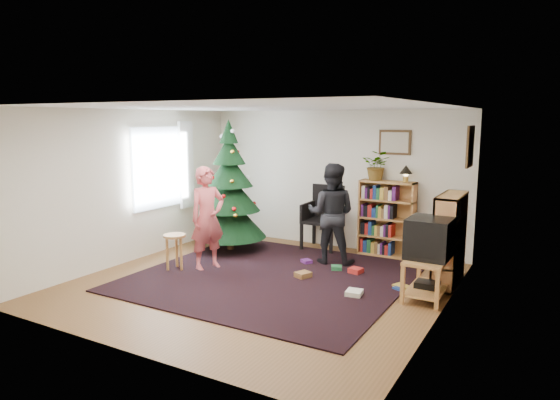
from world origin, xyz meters
The scene contains 23 objects.
floor centered at (0.00, 0.00, 0.00)m, with size 5.00×5.00×0.00m, color brown.
ceiling centered at (0.00, 0.00, 2.50)m, with size 5.00×5.00×0.00m, color white.
wall_back centered at (0.00, 2.50, 1.25)m, with size 5.00×0.02×2.50m, color silver.
wall_front centered at (0.00, -2.50, 1.25)m, with size 5.00×0.02×2.50m, color silver.
wall_left centered at (-2.50, 0.00, 1.25)m, with size 0.02×5.00×2.50m, color silver.
wall_right centered at (2.50, 0.00, 1.25)m, with size 0.02×5.00×2.50m, color silver.
rug centered at (0.00, 0.30, 0.01)m, with size 3.80×3.60×0.02m, color black.
window_pane centered at (-2.47, 0.60, 1.50)m, with size 0.04×1.20×1.40m, color silver.
curtain centered at (-2.43, 1.30, 1.50)m, with size 0.06×0.35×1.60m, color white.
picture_back centered at (1.15, 2.48, 1.95)m, with size 0.55×0.03×0.42m.
picture_right centered at (2.48, 1.75, 1.95)m, with size 0.03×0.50×0.60m.
christmas_tree centered at (-1.44, 1.29, 0.97)m, with size 1.29×1.29×2.34m.
bookshelf_back centered at (1.10, 2.34, 0.66)m, with size 0.95×0.30×1.30m.
bookshelf_right centered at (2.34, 1.32, 0.66)m, with size 0.30×0.95×1.30m.
tv_stand centered at (2.22, 0.60, 0.32)m, with size 0.49×0.89×0.55m.
crt_tv centered at (2.22, 0.60, 0.81)m, with size 0.55×0.60×0.52m.
armchair centered at (-0.05, 2.33, 0.63)m, with size 0.65×0.66×1.15m.
stool centered at (-1.49, -0.13, 0.44)m, with size 0.34×0.34×0.57m.
person_standing centered at (-1.10, 0.20, 0.81)m, with size 0.59×0.39×1.62m, color #C24D50.
person_by_chair centered at (0.45, 1.44, 0.82)m, with size 0.80×0.62×1.65m, color black.
potted_plant centered at (0.90, 2.34, 1.56)m, with size 0.46×0.40×0.51m, color gray.
table_lamp centered at (1.40, 2.34, 1.49)m, with size 0.21×0.21×0.29m.
floor_clutter centered at (1.05, 0.78, 0.04)m, with size 1.90×1.24×0.08m.
Camera 1 is at (3.66, -5.87, 2.34)m, focal length 32.00 mm.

